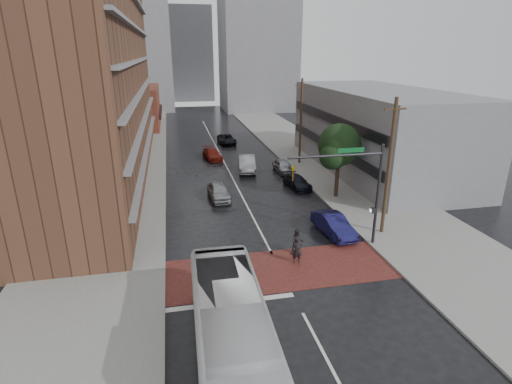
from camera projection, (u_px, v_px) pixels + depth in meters
ground at (282, 274)px, 24.43m from camera, size 160.00×160.00×0.00m
crosswalk at (280, 269)px, 24.88m from camera, size 14.00×5.00×0.02m
sidewalk_west at (125, 171)px, 45.21m from camera, size 9.00×90.00×0.15m
sidewalk_east at (317, 160)px, 49.70m from camera, size 9.00×90.00×0.15m
apartment_block at (82, 39)px, 39.15m from camera, size 10.00×44.00×28.00m
storefront_west at (136, 107)px, 70.71m from camera, size 8.00×16.00×7.00m
building_east at (377, 130)px, 44.60m from camera, size 11.00×26.00×9.00m
distant_tower_west at (128, 36)px, 88.28m from camera, size 18.00×16.00×32.00m
distant_tower_east at (258, 26)px, 87.56m from camera, size 16.00×14.00×36.00m
distant_tower_center at (189, 54)px, 108.03m from camera, size 12.00×10.00×24.00m
street_tree at (339, 148)px, 35.61m from camera, size 4.20×4.10×6.90m
signal_mast at (359, 182)px, 26.30m from camera, size 6.50×0.30×7.20m
utility_pole_near at (389, 167)px, 28.12m from camera, size 1.60×0.26×10.00m
utility_pole_far at (301, 121)px, 46.56m from camera, size 1.60×0.26×10.00m
transit_bus at (234, 348)px, 15.83m from camera, size 3.23×12.65×3.50m
pedestrian_a at (297, 250)px, 25.38m from camera, size 0.72×0.52×1.82m
pedestrian_b at (297, 242)px, 26.49m from camera, size 0.94×0.78×1.79m
car_travel_a at (219, 191)px, 36.52m from camera, size 1.99×4.48×1.50m
car_travel_b at (247, 163)px, 45.16m from camera, size 2.54×5.42×1.72m
car_travel_c at (212, 154)px, 50.07m from camera, size 2.48×4.70×1.30m
suv_travel at (227, 139)px, 58.55m from camera, size 2.50×4.92×1.33m
car_parked_near at (334, 225)px, 29.45m from camera, size 2.12×4.73×1.51m
car_parked_mid at (297, 182)px, 39.58m from camera, size 2.32×4.38×1.21m
car_parked_far at (283, 166)px, 44.77m from camera, size 1.77×4.11×1.38m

